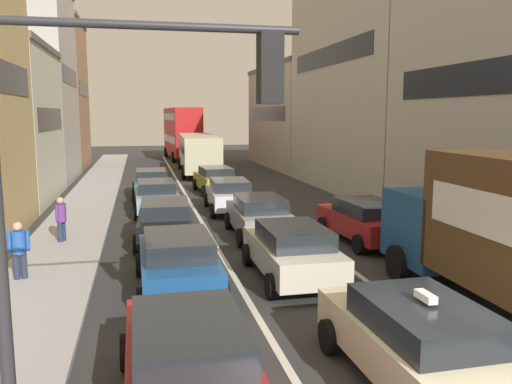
% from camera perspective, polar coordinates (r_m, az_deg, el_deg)
% --- Properties ---
extents(sidewalk_left, '(2.60, 64.00, 0.14)m').
position_cam_1_polar(sidewalk_left, '(26.87, -17.96, -1.24)').
color(sidewalk_left, '#A7A7A7').
rests_on(sidewalk_left, ground).
extents(lane_stripe_left, '(0.16, 60.00, 0.01)m').
position_cam_1_polar(lane_stripe_left, '(26.86, -7.28, -1.03)').
color(lane_stripe_left, silver).
rests_on(lane_stripe_left, ground).
extents(lane_stripe_right, '(0.16, 60.00, 0.01)m').
position_cam_1_polar(lane_stripe_right, '(27.38, -0.18, -0.79)').
color(lane_stripe_right, silver).
rests_on(lane_stripe_right, ground).
extents(building_row_right, '(7.20, 43.90, 14.25)m').
position_cam_1_polar(building_row_right, '(30.94, 14.61, 10.75)').
color(building_row_right, '#B2ADA3').
rests_on(building_row_right, ground).
extents(traffic_light_pole, '(3.58, 0.38, 5.50)m').
position_cam_1_polar(traffic_light_pole, '(6.25, -15.68, 2.78)').
color(traffic_light_pole, '#2D2D33').
rests_on(traffic_light_pole, ground).
extents(taxi_centre_lane_front, '(2.11, 4.33, 1.66)m').
position_cam_1_polar(taxi_centre_lane_front, '(9.07, 17.35, -15.34)').
color(taxi_centre_lane_front, beige).
rests_on(taxi_centre_lane_front, ground).
extents(sedan_left_lane_front, '(2.10, 4.32, 1.49)m').
position_cam_1_polar(sedan_left_lane_front, '(8.17, -7.43, -17.81)').
color(sedan_left_lane_front, '#A51E1E').
rests_on(sedan_left_lane_front, ground).
extents(sedan_centre_lane_second, '(2.07, 4.30, 1.49)m').
position_cam_1_polar(sedan_centre_lane_second, '(14.11, 3.96, -6.37)').
color(sedan_centre_lane_second, beige).
rests_on(sedan_centre_lane_second, ground).
extents(wagon_left_lane_second, '(2.10, 4.32, 1.49)m').
position_cam_1_polar(wagon_left_lane_second, '(13.22, -8.57, -7.46)').
color(wagon_left_lane_second, '#194C8C').
rests_on(wagon_left_lane_second, ground).
extents(hatchback_centre_lane_third, '(2.14, 4.34, 1.49)m').
position_cam_1_polar(hatchback_centre_lane_third, '(18.91, 0.35, -2.54)').
color(hatchback_centre_lane_third, gray).
rests_on(hatchback_centre_lane_third, ground).
extents(sedan_left_lane_third, '(2.20, 4.37, 1.49)m').
position_cam_1_polar(sedan_left_lane_third, '(18.23, -9.91, -3.07)').
color(sedan_left_lane_third, black).
rests_on(sedan_left_lane_third, ground).
extents(coupe_centre_lane_fourth, '(2.18, 4.36, 1.49)m').
position_cam_1_polar(coupe_centre_lane_fourth, '(23.82, -2.91, -0.26)').
color(coupe_centre_lane_fourth, silver).
rests_on(coupe_centre_lane_fourth, ground).
extents(sedan_left_lane_fourth, '(2.13, 4.33, 1.49)m').
position_cam_1_polar(sedan_left_lane_fourth, '(23.79, -10.86, -0.41)').
color(sedan_left_lane_fourth, '#759EB7').
rests_on(sedan_left_lane_fourth, ground).
extents(sedan_centre_lane_fifth, '(2.28, 4.41, 1.49)m').
position_cam_1_polar(sedan_centre_lane_fifth, '(29.57, -4.46, 1.43)').
color(sedan_centre_lane_fifth, '#B29319').
rests_on(sedan_centre_lane_fifth, ground).
extents(sedan_left_lane_fifth, '(2.07, 4.30, 1.49)m').
position_cam_1_polar(sedan_left_lane_fifth, '(28.69, -11.38, 1.07)').
color(sedan_left_lane_fifth, '#19592D').
rests_on(sedan_left_lane_fifth, ground).
extents(sedan_right_lane_behind_truck, '(2.24, 4.39, 1.49)m').
position_cam_1_polar(sedan_right_lane_behind_truck, '(18.47, 11.84, -2.98)').
color(sedan_right_lane_behind_truck, '#A51E1E').
rests_on(sedan_right_lane_behind_truck, ground).
extents(bus_mid_queue_primary, '(3.11, 10.59, 2.90)m').
position_cam_1_polar(bus_mid_queue_primary, '(39.22, -6.33, 4.54)').
color(bus_mid_queue_primary, '#BFB793').
rests_on(bus_mid_queue_primary, ground).
extents(bus_far_queue_secondary, '(3.19, 10.61, 5.06)m').
position_cam_1_polar(bus_far_queue_secondary, '(52.13, -8.11, 6.64)').
color(bus_far_queue_secondary, '#B21919').
rests_on(bus_far_queue_secondary, ground).
extents(pedestrian_near_kerb, '(0.53, 0.34, 1.66)m').
position_cam_1_polar(pedestrian_near_kerb, '(14.95, -24.53, -5.68)').
color(pedestrian_near_kerb, '#262D47').
rests_on(pedestrian_near_kerb, ground).
extents(pedestrian_mid_sidewalk, '(0.34, 0.50, 1.66)m').
position_cam_1_polar(pedestrian_mid_sidewalk, '(18.81, -20.57, -2.68)').
color(pedestrian_mid_sidewalk, '#262D47').
rests_on(pedestrian_mid_sidewalk, ground).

